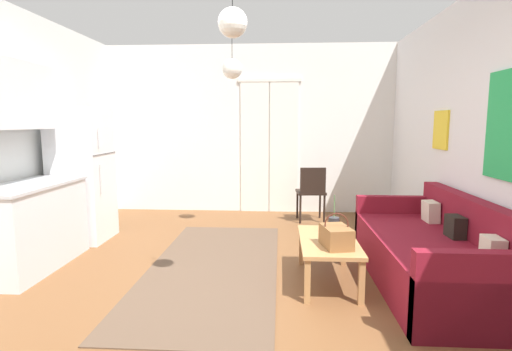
% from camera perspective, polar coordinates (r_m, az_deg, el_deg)
% --- Properties ---
extents(ground_plane, '(5.35, 7.64, 0.10)m').
position_cam_1_polar(ground_plane, '(3.50, -5.87, -18.72)').
color(ground_plane, brown).
extents(wall_back, '(4.95, 0.13, 2.78)m').
position_cam_1_polar(wall_back, '(6.68, -0.91, 6.59)').
color(wall_back, white).
rests_on(wall_back, ground_plane).
extents(area_rug, '(1.32, 3.08, 0.01)m').
position_cam_1_polar(area_rug, '(4.26, -6.12, -12.98)').
color(area_rug, brown).
rests_on(area_rug, ground_plane).
extents(couch, '(0.93, 2.10, 0.82)m').
position_cam_1_polar(couch, '(4.07, 24.55, -10.56)').
color(couch, maroon).
rests_on(couch, ground_plane).
extents(coffee_table, '(0.53, 1.01, 0.42)m').
position_cam_1_polar(coffee_table, '(3.82, 10.38, -9.81)').
color(coffee_table, '#B27F4C').
rests_on(coffee_table, ground_plane).
extents(bamboo_vase, '(0.10, 0.10, 0.40)m').
position_cam_1_polar(bamboo_vase, '(3.92, 11.18, -7.21)').
color(bamboo_vase, '#2D2D33').
rests_on(bamboo_vase, coffee_table).
extents(handbag, '(0.28, 0.37, 0.31)m').
position_cam_1_polar(handbag, '(3.57, 11.51, -8.61)').
color(handbag, brown).
rests_on(handbag, coffee_table).
extents(refrigerator, '(0.64, 0.66, 1.69)m').
position_cam_1_polar(refrigerator, '(5.48, -23.81, 0.09)').
color(refrigerator, white).
rests_on(refrigerator, ground_plane).
extents(kitchen_counter, '(0.60, 1.31, 2.12)m').
position_cam_1_polar(kitchen_counter, '(4.65, -30.51, -1.91)').
color(kitchen_counter, silver).
rests_on(kitchen_counter, ground_plane).
extents(accent_chair, '(0.45, 0.44, 0.84)m').
position_cam_1_polar(accent_chair, '(6.03, 8.02, -2.12)').
color(accent_chair, black).
rests_on(accent_chair, ground_plane).
extents(pendant_lamp_near, '(0.22, 0.22, 0.65)m').
position_cam_1_polar(pendant_lamp_near, '(3.12, -3.40, 21.19)').
color(pendant_lamp_near, black).
extents(pendant_lamp_far, '(0.26, 0.26, 0.72)m').
position_cam_1_polar(pendant_lamp_far, '(5.27, -3.46, 15.14)').
color(pendant_lamp_far, black).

